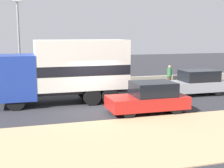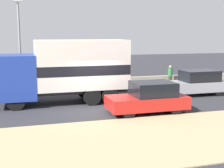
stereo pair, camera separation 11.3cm
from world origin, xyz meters
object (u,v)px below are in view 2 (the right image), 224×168
box_truck (67,69)px  car_sedan_second (196,83)px  pedestrian (170,76)px  street_lamp (19,39)px  car_hatchback (149,98)px

box_truck → car_sedan_second: bearing=-179.8°
pedestrian → box_truck: bearing=-157.0°
car_sedan_second → pedestrian: size_ratio=2.78×
street_lamp → box_truck: street_lamp is taller
street_lamp → pedestrian: bearing=-1.2°
street_lamp → box_truck: 4.81m
car_hatchback → pedestrian: size_ratio=2.50×
box_truck → car_sedan_second: 8.47m
car_sedan_second → pedestrian: bearing=-88.5°
street_lamp → box_truck: bearing=-56.0°
street_lamp → box_truck: size_ratio=0.84×
street_lamp → car_sedan_second: (10.91, -3.72, -2.84)m
box_truck → car_sedan_second: box_truck is taller
box_truck → pedestrian: size_ratio=4.63×
street_lamp → car_sedan_second: bearing=-18.8°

